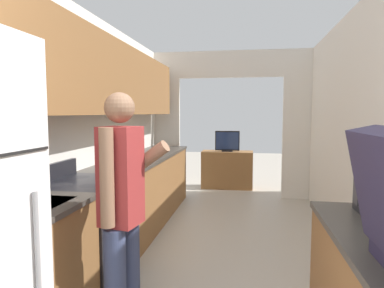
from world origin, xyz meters
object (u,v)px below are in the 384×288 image
object	(u,v)px
range_oven	(86,232)
person	(121,215)
television	(227,141)
tv_cabinet	(227,170)

from	to	relation	value
range_oven	person	size ratio (longest dim) A/B	0.65
person	television	xyz separation A→B (m)	(0.34, 4.62, 0.07)
range_oven	person	distance (m)	1.01
television	range_oven	bearing A→B (deg)	-103.60
person	tv_cabinet	world-z (taller)	person
person	tv_cabinet	xyz separation A→B (m)	(0.34, 4.67, -0.48)
person	television	distance (m)	4.64
tv_cabinet	person	bearing A→B (deg)	-94.23
person	tv_cabinet	bearing A→B (deg)	5.65
tv_cabinet	television	bearing A→B (deg)	-90.00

